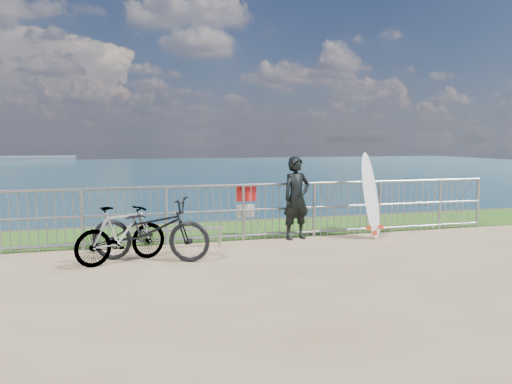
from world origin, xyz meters
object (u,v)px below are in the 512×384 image
object	(u,v)px
bicycle_far	(122,234)
surfer	(297,198)
bicycle_near	(150,229)
surfboard	(371,199)

from	to	relation	value
bicycle_far	surfer	bearing A→B (deg)	-96.98
surfer	bicycle_near	distance (m)	3.13
surfer	bicycle_near	world-z (taller)	surfer
surfboard	bicycle_far	distance (m)	4.94
bicycle_far	bicycle_near	bearing A→B (deg)	-111.79
surfer	bicycle_far	xyz separation A→B (m)	(-3.39, -1.04, -0.36)
surfboard	bicycle_near	size ratio (longest dim) A/B	0.88
surfboard	bicycle_near	xyz separation A→B (m)	(-4.42, -0.71, -0.28)
surfer	bicycle_far	size ratio (longest dim) A/B	1.06
surfer	surfboard	bearing A→B (deg)	-25.03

